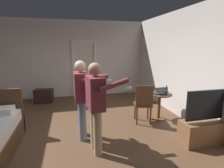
% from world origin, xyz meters
% --- Properties ---
extents(ground_plane, '(7.17, 7.17, 0.00)m').
position_xyz_m(ground_plane, '(0.00, 0.00, 0.00)').
color(ground_plane, brown).
extents(wall_back, '(5.90, 0.12, 2.88)m').
position_xyz_m(wall_back, '(0.00, 3.32, 1.44)').
color(wall_back, silver).
rests_on(wall_back, ground_plane).
extents(wall_right, '(0.12, 6.76, 2.88)m').
position_xyz_m(wall_right, '(2.89, 0.00, 1.44)').
color(wall_right, silver).
rests_on(wall_right, ground_plane).
extents(doorway_frame, '(0.93, 0.08, 2.13)m').
position_xyz_m(doorway_frame, '(0.51, 3.24, 1.22)').
color(doorway_frame, white).
rests_on(doorway_frame, ground_plane).
extents(tv_flatscreen, '(1.06, 0.40, 1.10)m').
position_xyz_m(tv_flatscreen, '(2.53, -0.91, 0.31)').
color(tv_flatscreen, brown).
rests_on(tv_flatscreen, ground_plane).
extents(side_table, '(0.63, 0.63, 0.70)m').
position_xyz_m(side_table, '(2.20, 0.41, 0.47)').
color(side_table, brown).
rests_on(side_table, ground_plane).
extents(laptop, '(0.33, 0.33, 0.17)m').
position_xyz_m(laptop, '(2.17, 0.36, 0.75)').
color(laptop, black).
rests_on(laptop, side_table).
extents(bottle_on_table, '(0.06, 0.06, 0.22)m').
position_xyz_m(bottle_on_table, '(2.34, 0.33, 0.79)').
color(bottle_on_table, '#222E29').
rests_on(bottle_on_table, side_table).
extents(wooden_chair, '(0.51, 0.51, 0.99)m').
position_xyz_m(wooden_chair, '(1.67, 0.25, 0.54)').
color(wooden_chair, brown).
rests_on(wooden_chair, ground_plane).
extents(person_blue_shirt, '(0.75, 0.62, 1.64)m').
position_xyz_m(person_blue_shirt, '(0.34, -0.68, 0.95)').
color(person_blue_shirt, tan).
rests_on(person_blue_shirt, ground_plane).
extents(person_striped_shirt, '(0.70, 0.60, 1.64)m').
position_xyz_m(person_striped_shirt, '(0.14, -0.11, 0.95)').
color(person_striped_shirt, slate).
rests_on(person_striped_shirt, ground_plane).
extents(suitcase_dark, '(0.64, 0.43, 0.47)m').
position_xyz_m(suitcase_dark, '(-0.97, 2.65, 0.23)').
color(suitcase_dark, black).
rests_on(suitcase_dark, ground_plane).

